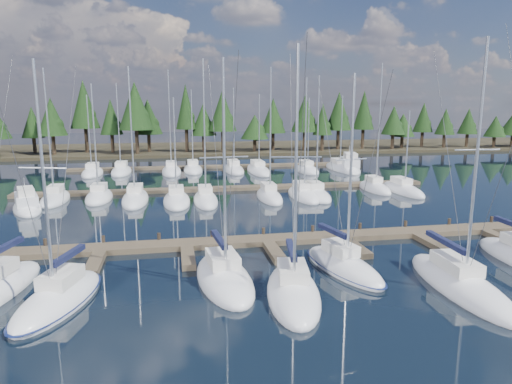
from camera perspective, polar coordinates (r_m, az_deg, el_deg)
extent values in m
plane|color=black|center=(46.35, -1.75, -2.00)|extent=(260.00, 260.00, 0.00)
cube|color=#2F291A|center=(105.36, -6.75, 5.40)|extent=(220.00, 30.00, 0.60)
cube|color=brown|center=(34.88, 1.27, -6.04)|extent=(44.00, 2.00, 0.40)
cube|color=brown|center=(31.78, -19.49, -8.41)|extent=(0.90, 4.00, 0.40)
cube|color=brown|center=(31.37, -8.50, -8.13)|extent=(0.90, 4.00, 0.40)
cube|color=brown|center=(32.09, 2.36, -7.57)|extent=(0.90, 4.00, 0.40)
cube|color=brown|center=(33.88, 12.38, -6.82)|extent=(0.90, 4.00, 0.40)
cube|color=brown|center=(36.57, 21.13, -5.99)|extent=(0.90, 4.00, 0.40)
cube|color=brown|center=(39.99, 28.51, -5.17)|extent=(0.90, 4.00, 0.40)
cylinder|color=#33271C|center=(36.27, -24.83, -6.00)|extent=(0.26, 0.26, 0.90)
cylinder|color=#33271C|center=(35.47, -18.53, -5.91)|extent=(0.26, 0.26, 0.90)
cylinder|color=#33271C|center=(35.11, -12.03, -5.74)|extent=(0.26, 0.26, 0.90)
cylinder|color=#33271C|center=(35.20, -5.48, -5.50)|extent=(0.26, 0.26, 0.90)
cylinder|color=#33271C|center=(35.75, 0.94, -5.19)|extent=(0.26, 0.26, 0.90)
cylinder|color=#33271C|center=(36.72, 7.09, -4.84)|extent=(0.26, 0.26, 0.90)
cylinder|color=#33271C|center=(38.09, 12.86, -4.45)|extent=(0.26, 0.26, 0.90)
cylinder|color=#33271C|center=(39.82, 18.17, -4.06)|extent=(0.26, 0.26, 0.90)
cylinder|color=#33271C|center=(41.86, 22.99, -3.67)|extent=(0.26, 0.26, 0.90)
cylinder|color=#33271C|center=(44.17, 27.34, -3.30)|extent=(0.26, 0.26, 0.90)
cube|color=brown|center=(56.01, -3.31, 0.46)|extent=(50.00, 1.80, 0.40)
cube|color=brown|center=(75.65, -5.22, 3.18)|extent=(46.00, 1.80, 0.40)
cylinder|color=silver|center=(30.05, -29.21, -6.50)|extent=(1.14, 4.22, 0.12)
cube|color=black|center=(30.01, -29.24, -6.23)|extent=(1.32, 4.08, 0.30)
ellipsoid|color=silver|center=(26.84, -23.42, -12.44)|extent=(4.84, 8.21, 1.90)
cube|color=silver|center=(26.72, -23.21, -9.76)|extent=(2.15, 2.81, 0.70)
cylinder|color=silver|center=(24.75, -25.01, 1.43)|extent=(0.20, 0.20, 11.49)
cylinder|color=silver|center=(27.24, -22.38, -7.63)|extent=(1.08, 3.30, 0.12)
cube|color=black|center=(27.20, -22.40, -7.33)|extent=(1.26, 3.22, 0.30)
cylinder|color=silver|center=(24.67, -25.12, 2.75)|extent=(2.39, 0.77, 0.07)
cylinder|color=#3F3F44|center=(23.38, -27.06, 0.38)|extent=(0.98, 3.23, 11.79)
cylinder|color=#3F3F44|center=(26.53, -22.73, 1.86)|extent=(1.20, 3.97, 11.80)
ellipsoid|color=#0E1947|center=(26.82, -23.43, -12.30)|extent=(5.03, 8.54, 0.18)
ellipsoid|color=silver|center=(27.51, -3.98, -10.94)|extent=(3.79, 8.50, 1.90)
cube|color=silver|center=(27.47, -4.19, -8.30)|extent=(1.91, 2.79, 0.70)
cylinder|color=silver|center=(25.37, -3.98, 3.04)|extent=(0.17, 0.17, 11.83)
cylinder|color=silver|center=(28.16, -4.62, -6.21)|extent=(0.46, 3.63, 0.12)
cube|color=black|center=(28.11, -4.63, -5.92)|extent=(0.67, 3.48, 0.30)
cylinder|color=silver|center=(25.29, -4.00, 4.37)|extent=(2.73, 0.33, 0.07)
cylinder|color=#3F3F44|center=(23.67, -3.09, 2.11)|extent=(0.36, 3.56, 12.14)
cylinder|color=#3F3F44|center=(27.51, -4.92, 3.33)|extent=(0.44, 4.39, 12.14)
ellipsoid|color=silver|center=(25.63, 4.66, -12.65)|extent=(4.18, 8.54, 1.90)
cube|color=silver|center=(25.55, 4.61, -9.81)|extent=(1.99, 2.84, 0.70)
cylinder|color=silver|center=(23.31, 5.02, 2.88)|extent=(0.18, 0.18, 12.28)
cylinder|color=silver|center=(26.22, 4.44, -7.52)|extent=(0.72, 3.57, 0.12)
cube|color=black|center=(26.18, 4.44, -7.21)|extent=(0.92, 3.45, 0.30)
cylinder|color=silver|center=(23.23, 5.05, 4.38)|extent=(2.55, 0.50, 0.07)
cylinder|color=#3F3F44|center=(21.61, 5.49, 1.83)|extent=(0.62, 3.50, 12.59)
cylinder|color=#3F3F44|center=(25.47, 4.52, 3.24)|extent=(0.76, 4.31, 12.59)
ellipsoid|color=silver|center=(29.87, 10.86, -9.31)|extent=(4.12, 8.07, 1.90)
cube|color=silver|center=(29.78, 10.52, -6.92)|extent=(1.87, 2.71, 0.70)
cylinder|color=silver|center=(28.00, 11.77, 2.88)|extent=(0.19, 0.19, 11.15)
cylinder|color=silver|center=(30.30, 9.60, -5.09)|extent=(0.88, 3.33, 0.12)
cube|color=black|center=(30.26, 9.60, -4.82)|extent=(1.07, 3.24, 0.30)
cylinder|color=silver|center=(27.93, 11.82, 4.01)|extent=(2.16, 0.56, 0.07)
cylinder|color=#3F3F44|center=(26.70, 13.81, 2.08)|extent=(0.78, 3.27, 11.46)
cylinder|color=#3F3F44|center=(29.70, 9.50, 3.12)|extent=(0.95, 4.02, 11.46)
ellipsoid|color=#0E1947|center=(29.84, 10.86, -9.18)|extent=(4.28, 8.39, 0.18)
ellipsoid|color=silver|center=(29.04, 24.08, -10.70)|extent=(3.35, 10.29, 1.90)
cube|color=silver|center=(29.04, 23.74, -8.15)|extent=(1.72, 3.32, 0.70)
cylinder|color=silver|center=(26.91, 25.84, 3.42)|extent=(0.17, 0.17, 12.76)
cylinder|color=silver|center=(29.81, 22.65, -6.07)|extent=(0.35, 4.47, 0.12)
cube|color=black|center=(29.77, 22.67, -5.79)|extent=(0.57, 4.28, 0.30)
cylinder|color=silver|center=(26.85, 25.95, 4.77)|extent=(2.55, 0.20, 0.07)
cylinder|color=#3F3F44|center=(25.15, 28.51, 2.38)|extent=(0.26, 4.39, 13.06)
cylinder|color=#3F3F44|center=(29.20, 22.94, 3.86)|extent=(0.31, 5.40, 13.07)
ellipsoid|color=silver|center=(53.93, -23.80, -0.93)|extent=(2.60, 7.90, 1.90)
cube|color=silver|center=(54.09, -23.80, 0.40)|extent=(1.43, 2.53, 0.70)
cylinder|color=silver|center=(52.64, -24.51, 6.85)|extent=(0.16, 0.16, 13.02)
ellipsoid|color=silver|center=(53.24, -19.01, -0.73)|extent=(2.77, 7.46, 1.90)
cube|color=silver|center=(53.39, -19.04, 0.61)|extent=(1.52, 2.39, 0.70)
cylinder|color=silver|center=(52.00, -19.52, 6.32)|extent=(0.16, 0.16, 11.49)
ellipsoid|color=silver|center=(51.21, -14.85, -0.94)|extent=(2.76, 9.48, 1.90)
cube|color=silver|center=(51.45, -14.88, 0.47)|extent=(1.52, 3.03, 0.70)
cylinder|color=silver|center=(49.78, -15.31, 7.35)|extent=(0.16, 0.16, 13.18)
ellipsoid|color=silver|center=(49.40, -9.89, -1.17)|extent=(2.82, 8.51, 1.90)
cube|color=silver|center=(49.58, -9.94, 0.29)|extent=(1.55, 2.72, 0.70)
cylinder|color=silver|center=(48.10, -10.11, 5.58)|extent=(0.16, 0.16, 10.03)
ellipsoid|color=silver|center=(49.28, -6.32, -1.10)|extent=(2.52, 8.32, 1.90)
cube|color=silver|center=(49.45, -6.38, 0.36)|extent=(1.38, 2.66, 0.70)
cylinder|color=silver|center=(47.85, -6.47, 7.95)|extent=(0.16, 0.16, 13.87)
ellipsoid|color=silver|center=(50.72, 1.67, -0.69)|extent=(2.46, 7.83, 1.90)
cube|color=silver|center=(50.86, 1.59, 0.72)|extent=(1.35, 2.50, 0.70)
cylinder|color=silver|center=(49.37, 1.82, 7.71)|extent=(0.16, 0.16, 13.18)
ellipsoid|color=silver|center=(51.76, 5.91, -0.51)|extent=(2.69, 8.63, 1.90)
cube|color=silver|center=(51.94, 5.80, 0.88)|extent=(1.48, 2.76, 0.70)
cylinder|color=silver|center=(50.43, 6.21, 7.15)|extent=(0.16, 0.16, 12.19)
ellipsoid|color=silver|center=(51.98, 7.40, -0.49)|extent=(2.81, 7.68, 1.90)
cube|color=silver|center=(52.12, 7.30, 0.88)|extent=(1.55, 2.46, 0.70)
cylinder|color=silver|center=(50.70, 7.73, 7.25)|extent=(0.16, 0.16, 12.39)
ellipsoid|color=silver|center=(57.55, 14.60, 0.36)|extent=(2.43, 7.37, 1.90)
cube|color=silver|center=(57.68, 14.51, 1.59)|extent=(1.34, 2.36, 0.70)
cylinder|color=silver|center=(56.34, 15.15, 8.16)|extent=(0.16, 0.16, 14.01)
ellipsoid|color=silver|center=(57.36, 17.86, 0.15)|extent=(2.60, 9.15, 1.90)
cube|color=silver|center=(57.56, 17.71, 1.40)|extent=(1.43, 2.93, 0.70)
cylinder|color=silver|center=(56.27, 18.39, 5.23)|extent=(0.16, 0.16, 8.62)
ellipsoid|color=silver|center=(72.25, -19.77, 2.17)|extent=(2.89, 8.31, 1.90)
cube|color=silver|center=(72.50, -19.78, 3.16)|extent=(1.59, 2.66, 0.70)
cylinder|color=silver|center=(71.23, -20.14, 7.04)|extent=(0.16, 0.16, 10.66)
ellipsoid|color=silver|center=(72.58, -16.47, 2.41)|extent=(2.92, 9.27, 1.90)
cube|color=silver|center=(72.88, -16.49, 3.39)|extent=(1.61, 2.97, 0.70)
cylinder|color=silver|center=(71.47, -16.82, 7.95)|extent=(0.16, 0.16, 12.40)
ellipsoid|color=silver|center=(71.03, -10.51, 2.49)|extent=(2.89, 9.94, 1.90)
cube|color=silver|center=(71.36, -10.55, 3.50)|extent=(1.59, 3.18, 0.70)
cylinder|color=silver|center=(69.82, -10.74, 8.94)|extent=(0.16, 0.16, 14.30)
ellipsoid|color=silver|center=(72.17, -7.87, 2.71)|extent=(2.88, 8.64, 1.90)
cube|color=silver|center=(72.43, -7.92, 3.69)|extent=(1.58, 2.77, 0.70)
cylinder|color=silver|center=(71.10, -8.00, 7.93)|extent=(0.16, 0.16, 11.50)
ellipsoid|color=silver|center=(71.81, -2.80, 2.76)|extent=(2.90, 10.16, 1.90)
cube|color=silver|center=(72.15, -2.87, 3.76)|extent=(1.59, 3.25, 0.70)
cylinder|color=silver|center=(70.66, -2.80, 8.12)|extent=(0.16, 0.16, 11.79)
ellipsoid|color=silver|center=(70.85, 0.30, 2.66)|extent=(2.99, 11.83, 1.90)
cube|color=silver|center=(71.26, 0.21, 3.68)|extent=(1.64, 3.79, 0.70)
cylinder|color=silver|center=(69.63, 0.40, 7.69)|extent=(0.16, 0.16, 10.82)
ellipsoid|color=silver|center=(71.55, 6.37, 2.67)|extent=(2.99, 8.12, 1.90)
cube|color=silver|center=(71.77, 6.30, 3.67)|extent=(1.64, 2.60, 0.70)
cylinder|color=silver|center=(70.55, 6.57, 7.46)|extent=(0.16, 0.16, 10.33)
ellipsoid|color=silver|center=(74.61, 10.33, 2.90)|extent=(2.75, 9.71, 1.90)
cube|color=silver|center=(74.91, 10.23, 3.86)|extent=(1.51, 3.11, 0.70)
cylinder|color=silver|center=(73.57, 10.63, 7.61)|extent=(0.16, 0.16, 10.64)
ellipsoid|color=silver|center=(50.75, -26.69, -1.92)|extent=(4.99, 8.08, 1.53)
cube|color=silver|center=(50.56, -26.78, -0.81)|extent=(3.23, 4.62, 1.02)
cube|color=silver|center=(50.03, -26.84, 0.07)|extent=(2.23, 3.00, 0.77)
cylinder|color=silver|center=(51.08, -26.97, 0.84)|extent=(0.10, 0.10, 1.36)
ellipsoid|color=silver|center=(73.44, 11.61, 2.69)|extent=(5.32, 9.99, 1.90)
cube|color=silver|center=(73.28, 11.65, 3.67)|extent=(3.54, 5.64, 1.27)
cube|color=silver|center=(72.69, 11.74, 4.45)|extent=(2.48, 3.64, 0.95)
cylinder|color=silver|center=(74.02, 11.59, 5.07)|extent=(0.10, 0.10, 1.69)
cylinder|color=black|center=(102.05, -25.95, 5.25)|extent=(0.70, 0.70, 3.14)
cone|color=black|center=(101.79, -26.17, 7.84)|extent=(4.39, 4.39, 6.11)
ellipsoid|color=black|center=(101.71, -25.83, 7.08)|extent=(2.63, 2.63, 2.63)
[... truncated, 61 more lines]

